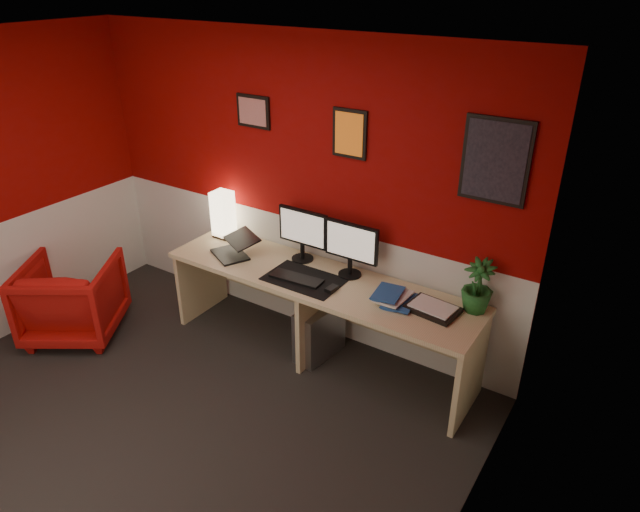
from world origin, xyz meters
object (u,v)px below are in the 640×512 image
Objects in this scene: desk at (318,318)px; shoji_lamp at (223,215)px; monitor_left at (302,227)px; pc_tower at (319,332)px; zen_tray at (433,309)px; monitor_right at (351,242)px; armchair at (72,298)px; laptop at (229,244)px; potted_plant at (478,286)px.

shoji_lamp is at bearing 170.33° from desk.
monitor_left is 0.86m from pc_tower.
zen_tray reaches higher than desk.
monitor_right reaches higher than armchair.
armchair is (-1.13, -0.79, -0.50)m from laptop.
desk is 5.78× the size of pc_tower.
desk is 6.66× the size of potted_plant.
monitor_left is 2.10m from armchair.
monitor_left is at bearing 0.34° from shoji_lamp.
potted_plant is at bearing 0.79° from monitor_left.
armchair is at bearing -147.47° from monitor_left.
potted_plant is 0.87× the size of pc_tower.
pc_tower is at bearing 63.73° from desk.
monitor_right is (0.46, -0.02, 0.00)m from monitor_left.
armchair is at bearing -162.40° from zen_tray.
laptop is 0.57× the size of monitor_right.
armchair is (-2.89, -0.92, -0.40)m from zen_tray.
armchair is at bearing -149.35° from pc_tower.
desk is at bearing 32.56° from laptop.
shoji_lamp is 0.89× the size of pc_tower.
desk is 0.14m from pc_tower.
desk is 4.48× the size of monitor_right.
shoji_lamp reaches higher than potted_plant.
potted_plant is at bearing 0.62° from shoji_lamp.
monitor_right reaches higher than shoji_lamp.
zen_tray is at bearing 8.65° from pc_tower.
desk is 0.70m from monitor_right.
pc_tower is (0.28, -0.19, -0.80)m from monitor_left.
potted_plant is at bearing 35.54° from laptop.
laptop is 1.04m from pc_tower.
pc_tower is (-1.17, -0.21, -0.70)m from potted_plant.
zen_tray is at bearing 165.05° from armchair.
pc_tower is at bearing -169.96° from potted_plant.
zen_tray is (0.93, 0.04, 0.38)m from desk.
laptop reaches higher than pc_tower.
shoji_lamp is at bearing -160.66° from armchair.
monitor_right reaches higher than laptop.
zen_tray reaches higher than pc_tower.
armchair is (-2.13, -1.05, -0.68)m from monitor_right.
shoji_lamp is 1.21× the size of laptop.
desk is 0.96m from laptop.
laptop is 0.44× the size of armchair.
laptop is 1.77m from zen_tray.
zen_tray is (1.76, 0.12, -0.09)m from laptop.
pc_tower is (0.83, 0.09, -0.61)m from laptop.
monitor_left is 1.49× the size of potted_plant.
laptop is at bearing -153.46° from monitor_left.
laptop is at bearing -174.65° from desk.
armchair is at bearing -117.60° from laptop.
monitor_right is at bearing 41.29° from laptop.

